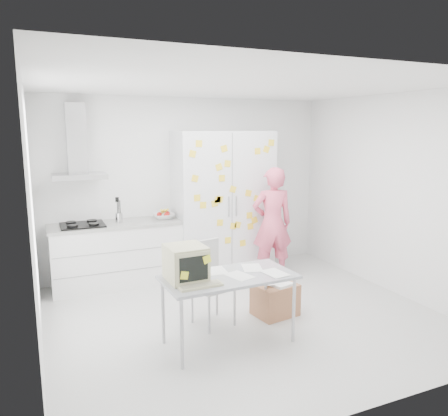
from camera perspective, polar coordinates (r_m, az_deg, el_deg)
name	(u,v)px	position (r m, az deg, el deg)	size (l,w,h in m)	color
floor	(244,317)	(5.44, 2.67, -14.02)	(4.50, 4.00, 0.02)	silver
walls	(221,197)	(5.68, -0.42, 1.39)	(4.52, 4.01, 2.70)	white
ceiling	(246,85)	(4.98, 2.94, 15.71)	(4.50, 4.00, 0.02)	white
counter_run	(117,253)	(6.47, -13.77, -5.78)	(1.84, 0.63, 1.28)	white
range_hood	(77,149)	(6.31, -18.65, 7.30)	(0.70, 0.48, 1.01)	silver
tall_cabinet	(223,203)	(6.76, -0.09, 0.68)	(1.50, 0.68, 2.20)	silver
person	(272,223)	(6.55, 6.32, -2.01)	(0.61, 0.40, 1.68)	#E85A77
desk	(202,270)	(4.45, -2.86, -8.10)	(1.39, 0.73, 1.09)	#92959B
chair	(209,277)	(5.09, -1.94, -9.04)	(0.52, 0.52, 0.96)	#B2B2B0
cardboard_box	(275,299)	(5.43, 6.70, -11.70)	(0.54, 0.46, 0.43)	#AA6E49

